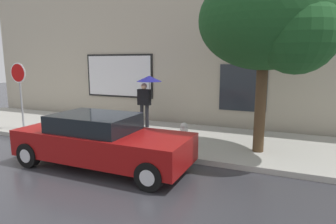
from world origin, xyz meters
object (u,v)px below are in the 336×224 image
object	(u,v)px
pedestrian_with_umbrella	(147,87)
street_tree	(271,23)
parked_car	(101,141)
fire_hydrant	(184,135)
stop_sign	(19,82)

from	to	relation	value
pedestrian_with_umbrella	street_tree	xyz separation A→B (m)	(4.50, -1.56, 1.96)
street_tree	pedestrian_with_umbrella	bearing A→B (deg)	160.84
parked_car	pedestrian_with_umbrella	size ratio (longest dim) A/B	2.28
parked_car	fire_hydrant	xyz separation A→B (m)	(1.52, 2.03, -0.17)
parked_car	stop_sign	distance (m)	5.47
parked_car	fire_hydrant	size ratio (longest dim) A/B	6.18
fire_hydrant	stop_sign	bearing A→B (deg)	-177.99
stop_sign	pedestrian_with_umbrella	bearing A→B (deg)	26.31
parked_car	stop_sign	size ratio (longest dim) A/B	1.83
pedestrian_with_umbrella	stop_sign	distance (m)	4.82
fire_hydrant	pedestrian_with_umbrella	world-z (taller)	pedestrian_with_umbrella
fire_hydrant	street_tree	distance (m)	3.93
fire_hydrant	pedestrian_with_umbrella	distance (m)	3.17
parked_car	pedestrian_with_umbrella	bearing A→B (deg)	100.07
street_tree	stop_sign	xyz separation A→B (m)	(-8.82, -0.57, -1.77)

